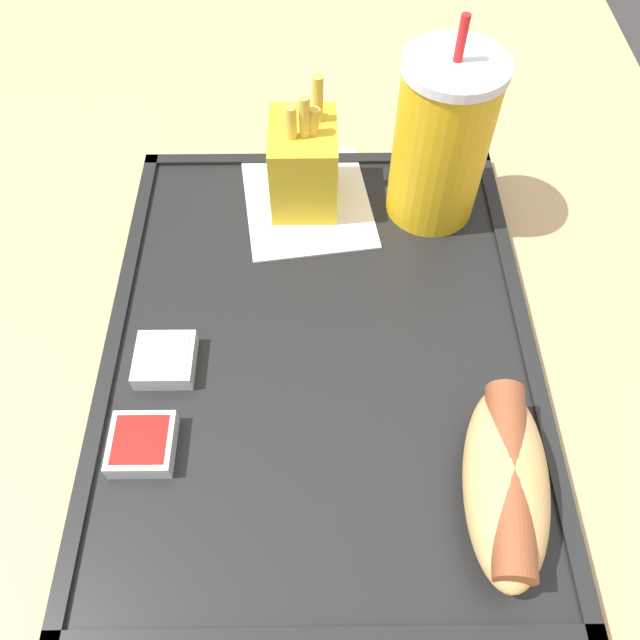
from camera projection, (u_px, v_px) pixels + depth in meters
The scene contains 9 objects.
ground_plane at pixel (299, 589), 1.10m from camera, with size 8.00×8.00×0.00m, color #383333.
dining_table at pixel (291, 527), 0.79m from camera, with size 1.32×0.82×0.75m.
food_tray at pixel (320, 345), 0.50m from camera, with size 0.44×0.34×0.01m.
paper_napkin at pixel (307, 201), 0.58m from camera, with size 0.15×0.13×0.00m.
soda_cup at pixel (441, 141), 0.52m from camera, with size 0.08×0.08×0.18m.
hot_dog_far at pixel (506, 481), 0.40m from camera, with size 0.14×0.07×0.05m.
fries_carton at pixel (304, 163), 0.55m from camera, with size 0.07×0.06×0.12m.
sauce_cup_mayo at pixel (165, 359), 0.48m from camera, with size 0.04×0.04×0.02m.
sauce_cup_ketchup at pixel (142, 444), 0.44m from camera, with size 0.04×0.04×0.02m.
Camera 1 is at (0.23, 0.03, 1.17)m, focal length 35.00 mm.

